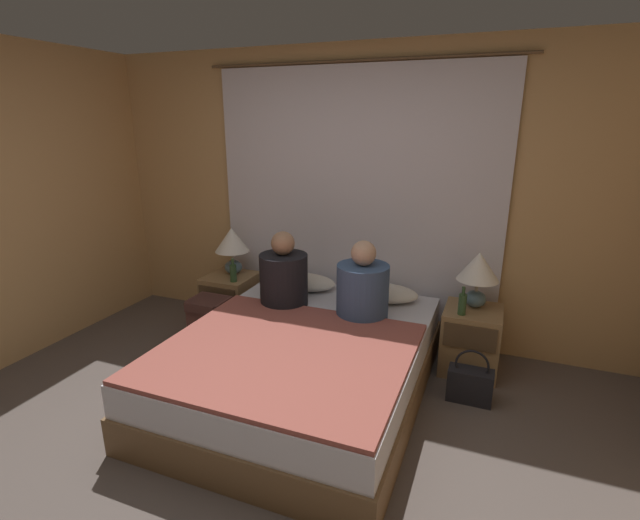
# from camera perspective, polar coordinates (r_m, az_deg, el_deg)

# --- Properties ---
(ground_plane) EXTENTS (16.00, 16.00, 0.00)m
(ground_plane) POSITION_cam_1_polar(r_m,az_deg,el_deg) (2.85, -10.39, -25.29)
(ground_plane) COLOR #564C47
(wall_back) EXTENTS (4.84, 0.06, 2.50)m
(wall_back) POSITION_cam_1_polar(r_m,az_deg,el_deg) (4.09, 4.43, 7.76)
(wall_back) COLOR tan
(wall_back) RESTS_ON ground_plane
(curtain_panel) EXTENTS (2.70, 0.03, 2.36)m
(curtain_panel) POSITION_cam_1_polar(r_m,az_deg,el_deg) (4.05, 4.14, 6.59)
(curtain_panel) COLOR silver
(curtain_panel) RESTS_ON ground_plane
(bed) EXTENTS (1.63, 2.10, 0.46)m
(bed) POSITION_cam_1_polar(r_m,az_deg,el_deg) (3.39, -2.01, -12.61)
(bed) COLOR brown
(bed) RESTS_ON ground_plane
(nightstand_left) EXTENTS (0.43, 0.45, 0.51)m
(nightstand_left) POSITION_cam_1_polar(r_m,az_deg,el_deg) (4.46, -10.86, -4.98)
(nightstand_left) COLOR #937047
(nightstand_left) RESTS_ON ground_plane
(nightstand_right) EXTENTS (0.43, 0.45, 0.51)m
(nightstand_right) POSITION_cam_1_polar(r_m,az_deg,el_deg) (3.84, 18.05, -9.32)
(nightstand_right) COLOR #937047
(nightstand_right) RESTS_ON ground_plane
(lamp_left) EXTENTS (0.32, 0.32, 0.44)m
(lamp_left) POSITION_cam_1_polar(r_m,az_deg,el_deg) (4.35, -10.78, 2.02)
(lamp_left) COLOR slate
(lamp_left) RESTS_ON nightstand_left
(lamp_right) EXTENTS (0.32, 0.32, 0.44)m
(lamp_right) POSITION_cam_1_polar(r_m,az_deg,el_deg) (3.70, 18.90, -1.25)
(lamp_right) COLOR slate
(lamp_right) RESTS_ON nightstand_right
(pillow_left) EXTENTS (0.57, 0.35, 0.12)m
(pillow_left) POSITION_cam_1_polar(r_m,az_deg,el_deg) (4.10, -1.99, -2.69)
(pillow_left) COLOR silver
(pillow_left) RESTS_ON bed
(pillow_right) EXTENTS (0.57, 0.35, 0.12)m
(pillow_right) POSITION_cam_1_polar(r_m,az_deg,el_deg) (3.88, 7.81, -3.99)
(pillow_right) COLOR silver
(pillow_right) RESTS_ON bed
(blanket_on_bed) EXTENTS (1.57, 1.42, 0.03)m
(blanket_on_bed) POSITION_cam_1_polar(r_m,az_deg,el_deg) (3.03, -4.45, -11.17)
(blanket_on_bed) COLOR #994C42
(blanket_on_bed) RESTS_ON bed
(person_left_in_bed) EXTENTS (0.38, 0.38, 0.60)m
(person_left_in_bed) POSITION_cam_1_polar(r_m,az_deg,el_deg) (3.70, -4.49, -2.02)
(person_left_in_bed) COLOR black
(person_left_in_bed) RESTS_ON bed
(person_right_in_bed) EXTENTS (0.39, 0.39, 0.59)m
(person_right_in_bed) POSITION_cam_1_polar(r_m,az_deg,el_deg) (3.48, 5.27, -3.41)
(person_right_in_bed) COLOR #38517A
(person_right_in_bed) RESTS_ON bed
(beer_bottle_on_left_stand) EXTENTS (0.06, 0.06, 0.21)m
(beer_bottle_on_left_stand) POSITION_cam_1_polar(r_m,az_deg,el_deg) (4.19, -10.63, -1.54)
(beer_bottle_on_left_stand) COLOR #2D4C28
(beer_bottle_on_left_stand) RESTS_ON nightstand_left
(beer_bottle_on_right_stand) EXTENTS (0.06, 0.06, 0.22)m
(beer_bottle_on_right_stand) POSITION_cam_1_polar(r_m,az_deg,el_deg) (3.60, 17.12, -5.15)
(beer_bottle_on_right_stand) COLOR #2D4C28
(beer_bottle_on_right_stand) RESTS_ON nightstand_right
(backpack_on_floor) EXTENTS (0.31, 0.28, 0.44)m
(backpack_on_floor) POSITION_cam_1_polar(r_m,az_deg,el_deg) (4.14, -13.36, -7.14)
(backpack_on_floor) COLOR brown
(backpack_on_floor) RESTS_ON ground_plane
(handbag_on_floor) EXTENTS (0.31, 0.14, 0.39)m
(handbag_on_floor) POSITION_cam_1_polar(r_m,az_deg,el_deg) (3.51, 17.98, -14.29)
(handbag_on_floor) COLOR black
(handbag_on_floor) RESTS_ON ground_plane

